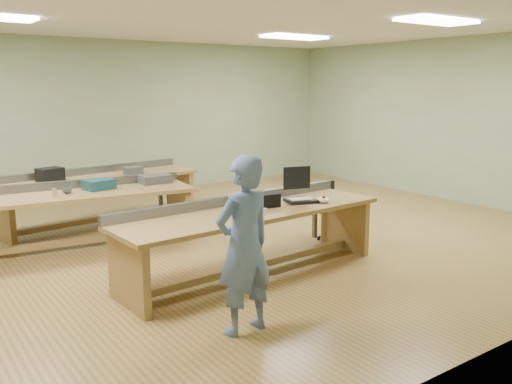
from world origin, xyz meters
TOP-DOWN VIEW (x-y plane):
  - floor at (0.00, 0.00)m, footprint 10.00×10.00m
  - ceiling at (0.00, 0.00)m, footprint 10.00×10.00m
  - wall_back at (0.00, 4.00)m, footprint 10.00×0.04m
  - wall_front at (0.00, -4.00)m, footprint 10.00×0.04m
  - wall_right at (5.00, 0.00)m, footprint 0.04×8.00m
  - fluor_panels at (0.00, 0.00)m, footprint 6.20×3.50m
  - workbench_front at (-0.41, -1.34)m, footprint 3.32×1.07m
  - workbench_mid at (-1.79, 0.82)m, footprint 3.25×1.21m
  - workbench_back at (-1.03, 1.88)m, footprint 3.17×1.19m
  - person at (-1.32, -2.55)m, footprint 0.61×0.43m
  - laptop_base at (0.32, -1.35)m, footprint 0.42×0.37m
  - laptop_screen at (0.36, -1.22)m, footprint 0.34×0.11m
  - keyboard at (-0.48, -1.47)m, footprint 0.43×0.26m
  - trackball_mouse at (0.52, -1.53)m, footprint 0.17×0.19m
  - camera_bag at (-0.16, -1.34)m, footprint 0.25×0.17m
  - task_chair at (1.30, -0.84)m, footprint 0.47×0.47m
  - parts_bin_teal at (-1.39, 0.86)m, footprint 0.42×0.35m
  - parts_bin_grey at (-0.56, 0.86)m, footprint 0.44×0.28m
  - mug at (-1.83, 0.82)m, footprint 0.16×0.16m
  - drinks_can at (-2.03, 0.66)m, footprint 0.08×0.08m
  - storage_box_back at (-1.76, 1.88)m, footprint 0.40×0.34m
  - tray_back at (-0.50, 1.82)m, footprint 0.31×0.25m

SIDE VIEW (x-z plane):
  - floor at x=0.00m, z-range 0.00..0.00m
  - task_chair at x=1.30m, z-range -0.11..0.70m
  - workbench_back at x=-1.03m, z-range 0.13..0.99m
  - workbench_mid at x=-1.79m, z-range 0.13..0.99m
  - workbench_front at x=-0.41m, z-range 0.14..1.00m
  - keyboard at x=-0.48m, z-range 0.75..0.77m
  - laptop_base at x=0.32m, z-range 0.75..0.79m
  - person at x=-1.32m, z-range 0.00..1.57m
  - trackball_mouse at x=0.52m, z-range 0.75..0.82m
  - mug at x=-1.83m, z-range 0.75..0.85m
  - drinks_can at x=-2.03m, z-range 0.75..0.86m
  - tray_back at x=-0.50m, z-range 0.75..0.86m
  - parts_bin_grey at x=-0.56m, z-range 0.75..0.87m
  - parts_bin_teal at x=-1.39m, z-range 0.75..0.88m
  - camera_bag at x=-0.16m, z-range 0.75..0.91m
  - storage_box_back at x=-1.76m, z-range 0.75..0.95m
  - laptop_screen at x=0.36m, z-range 0.89..1.16m
  - wall_back at x=0.00m, z-range 0.00..3.00m
  - wall_front at x=0.00m, z-range 0.00..3.00m
  - wall_right at x=5.00m, z-range 0.00..3.00m
  - fluor_panels at x=0.00m, z-range 2.96..2.99m
  - ceiling at x=0.00m, z-range 3.00..3.00m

